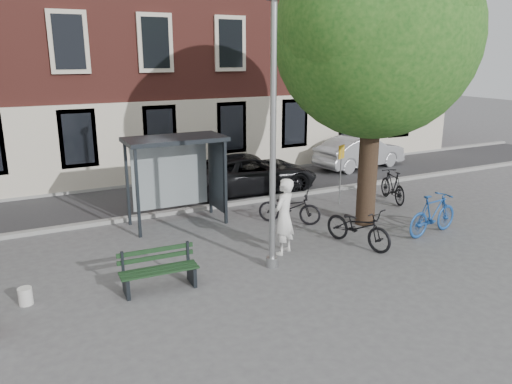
{
  "coord_description": "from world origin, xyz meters",
  "views": [
    {
      "loc": [
        -5.34,
        -9.65,
        4.91
      ],
      "look_at": [
        0.41,
        1.63,
        1.4
      ],
      "focal_mm": 35.0,
      "sensor_mm": 36.0,
      "label": 1
    }
  ],
  "objects_px": {
    "bike_d": "(393,186)",
    "bus_shelter": "(187,159)",
    "bike_b": "(433,214)",
    "bike_c": "(358,226)",
    "lamppost": "(273,152)",
    "bike_a": "(289,207)",
    "bench": "(159,271)",
    "car_silver": "(360,152)",
    "car_dark": "(250,173)",
    "notice_sign": "(341,161)",
    "painter": "(284,217)"
  },
  "relations": [
    {
      "from": "car_dark",
      "to": "car_silver",
      "type": "height_order",
      "value": "car_silver"
    },
    {
      "from": "bike_b",
      "to": "car_dark",
      "type": "distance_m",
      "value": 6.86
    },
    {
      "from": "car_dark",
      "to": "bench",
      "type": "bearing_deg",
      "value": 142.55
    },
    {
      "from": "lamppost",
      "to": "bench",
      "type": "height_order",
      "value": "lamppost"
    },
    {
      "from": "car_dark",
      "to": "painter",
      "type": "bearing_deg",
      "value": 164.72
    },
    {
      "from": "bike_c",
      "to": "bike_d",
      "type": "bearing_deg",
      "value": 21.99
    },
    {
      "from": "lamppost",
      "to": "bus_shelter",
      "type": "height_order",
      "value": "lamppost"
    },
    {
      "from": "bike_d",
      "to": "bus_shelter",
      "type": "bearing_deg",
      "value": 7.43
    },
    {
      "from": "car_dark",
      "to": "car_silver",
      "type": "bearing_deg",
      "value": -74.17
    },
    {
      "from": "lamppost",
      "to": "bike_d",
      "type": "bearing_deg",
      "value": 24.86
    },
    {
      "from": "bike_b",
      "to": "bike_c",
      "type": "xyz_separation_m",
      "value": [
        -2.41,
        0.25,
        -0.05
      ]
    },
    {
      "from": "painter",
      "to": "bike_b",
      "type": "distance_m",
      "value": 4.49
    },
    {
      "from": "painter",
      "to": "bike_d",
      "type": "distance_m",
      "value": 6.14
    },
    {
      "from": "bench",
      "to": "car_silver",
      "type": "xyz_separation_m",
      "value": [
        11.39,
        7.57,
        0.32
      ]
    },
    {
      "from": "bike_a",
      "to": "bench",
      "type": "bearing_deg",
      "value": 159.46
    },
    {
      "from": "bus_shelter",
      "to": "lamppost",
      "type": "bearing_deg",
      "value": -81.57
    },
    {
      "from": "lamppost",
      "to": "bike_a",
      "type": "distance_m",
      "value": 3.97
    },
    {
      "from": "painter",
      "to": "bike_d",
      "type": "xyz_separation_m",
      "value": [
        5.67,
        2.33,
        -0.43
      ]
    },
    {
      "from": "bike_a",
      "to": "bike_d",
      "type": "height_order",
      "value": "bike_d"
    },
    {
      "from": "bike_b",
      "to": "bus_shelter",
      "type": "bearing_deg",
      "value": 46.06
    },
    {
      "from": "lamppost",
      "to": "painter",
      "type": "bearing_deg",
      "value": 42.31
    },
    {
      "from": "bench",
      "to": "bike_c",
      "type": "relative_size",
      "value": 0.83
    },
    {
      "from": "lamppost",
      "to": "notice_sign",
      "type": "distance_m",
      "value": 5.87
    },
    {
      "from": "lamppost",
      "to": "bike_c",
      "type": "distance_m",
      "value": 3.5
    },
    {
      "from": "bus_shelter",
      "to": "notice_sign",
      "type": "relative_size",
      "value": 1.41
    },
    {
      "from": "car_dark",
      "to": "bike_c",
      "type": "bearing_deg",
      "value": -175.75
    },
    {
      "from": "lamppost",
      "to": "bike_d",
      "type": "relative_size",
      "value": 3.34
    },
    {
      "from": "painter",
      "to": "bench",
      "type": "xyz_separation_m",
      "value": [
        -3.39,
        -0.51,
        -0.59
      ]
    },
    {
      "from": "bike_a",
      "to": "bike_b",
      "type": "distance_m",
      "value": 4.07
    },
    {
      "from": "bus_shelter",
      "to": "car_dark",
      "type": "height_order",
      "value": "bus_shelter"
    },
    {
      "from": "painter",
      "to": "car_silver",
      "type": "height_order",
      "value": "painter"
    },
    {
      "from": "bike_a",
      "to": "car_dark",
      "type": "distance_m",
      "value": 3.77
    },
    {
      "from": "painter",
      "to": "bike_a",
      "type": "bearing_deg",
      "value": -155.96
    },
    {
      "from": "bus_shelter",
      "to": "bike_b",
      "type": "bearing_deg",
      "value": -36.37
    },
    {
      "from": "bus_shelter",
      "to": "bike_d",
      "type": "relative_size",
      "value": 1.56
    },
    {
      "from": "bus_shelter",
      "to": "painter",
      "type": "xyz_separation_m",
      "value": [
        1.28,
        -3.49,
        -0.94
      ]
    },
    {
      "from": "painter",
      "to": "notice_sign",
      "type": "bearing_deg",
      "value": -174.77
    },
    {
      "from": "lamppost",
      "to": "bus_shelter",
      "type": "relative_size",
      "value": 2.14
    },
    {
      "from": "bus_shelter",
      "to": "bike_d",
      "type": "height_order",
      "value": "bus_shelter"
    },
    {
      "from": "bike_a",
      "to": "bike_d",
      "type": "bearing_deg",
      "value": -42.93
    },
    {
      "from": "bench",
      "to": "bike_a",
      "type": "distance_m",
      "value": 5.32
    },
    {
      "from": "bus_shelter",
      "to": "bike_d",
      "type": "distance_m",
      "value": 7.18
    },
    {
      "from": "bus_shelter",
      "to": "bike_a",
      "type": "height_order",
      "value": "bus_shelter"
    },
    {
      "from": "bus_shelter",
      "to": "painter",
      "type": "bearing_deg",
      "value": -69.89
    },
    {
      "from": "bus_shelter",
      "to": "car_silver",
      "type": "xyz_separation_m",
      "value": [
        9.28,
        3.57,
        -1.21
      ]
    },
    {
      "from": "bike_c",
      "to": "painter",
      "type": "bearing_deg",
      "value": 152.19
    },
    {
      "from": "bike_a",
      "to": "bike_c",
      "type": "xyz_separation_m",
      "value": [
        0.68,
        -2.39,
        0.04
      ]
    },
    {
      "from": "bike_b",
      "to": "bench",
      "type": "bearing_deg",
      "value": 81.0
    },
    {
      "from": "notice_sign",
      "to": "painter",
      "type": "bearing_deg",
      "value": -167.85
    },
    {
      "from": "lamppost",
      "to": "car_dark",
      "type": "bearing_deg",
      "value": 67.95
    }
  ]
}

